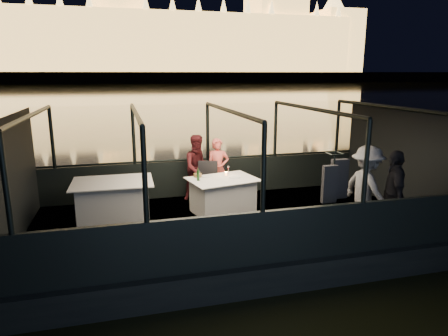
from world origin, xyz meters
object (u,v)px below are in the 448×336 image
object	(u,v)px
wine_bottle	(198,174)
dining_table_central	(223,195)
coat_stand	(332,195)
chair_port_left	(210,186)
dining_table_aft	(114,203)
passenger_dark	(393,193)
person_man_maroon	(199,170)
chair_port_right	(219,182)
passenger_stripe	(366,189)
person_woman_coral	(218,169)

from	to	relation	value
wine_bottle	dining_table_central	bearing A→B (deg)	0.51
coat_stand	chair_port_left	bearing A→B (deg)	121.01
dining_table_aft	coat_stand	xyz separation A→B (m)	(3.81, -2.13, 0.51)
passenger_dark	coat_stand	bearing A→B (deg)	-65.97
person_man_maroon	wine_bottle	xyz separation A→B (m)	(-0.21, -1.04, 0.17)
chair_port_left	dining_table_aft	bearing A→B (deg)	-150.00
chair_port_right	chair_port_left	bearing A→B (deg)	-164.82
passenger_stripe	wine_bottle	bearing A→B (deg)	52.98
passenger_dark	wine_bottle	world-z (taller)	passenger_dark
chair_port_right	passenger_stripe	xyz separation A→B (m)	(2.29, -2.56, 0.40)
chair_port_left	coat_stand	size ratio (longest dim) A/B	0.58
person_woman_coral	chair_port_right	bearing A→B (deg)	-81.42
coat_stand	passenger_stripe	bearing A→B (deg)	21.36
chair_port_left	wine_bottle	distance (m)	0.87
chair_port_left	passenger_dark	bearing A→B (deg)	-28.45
dining_table_central	person_man_maroon	xyz separation A→B (m)	(-0.34, 1.04, 0.36)
dining_table_central	person_woman_coral	distance (m)	1.08
passenger_stripe	person_man_maroon	bearing A→B (deg)	38.01
passenger_stripe	passenger_dark	xyz separation A→B (m)	(0.30, -0.40, 0.00)
coat_stand	wine_bottle	world-z (taller)	coat_stand
dining_table_aft	chair_port_right	size ratio (longest dim) A/B	1.75
chair_port_left	coat_stand	xyz separation A→B (m)	(1.63, -2.71, 0.45)
chair_port_left	passenger_dark	xyz separation A→B (m)	(2.87, -2.74, 0.40)
chair_port_right	coat_stand	bearing A→B (deg)	-88.97
dining_table_central	dining_table_aft	world-z (taller)	dining_table_aft
dining_table_central	passenger_stripe	bearing A→B (deg)	-35.38
person_woman_coral	dining_table_central	bearing A→B (deg)	-87.25
chair_port_left	chair_port_right	world-z (taller)	chair_port_left
dining_table_central	passenger_dark	size ratio (longest dim) A/B	0.87
chair_port_right	coat_stand	world-z (taller)	coat_stand
passenger_dark	chair_port_right	bearing A→B (deg)	-113.50
dining_table_aft	passenger_dark	world-z (taller)	passenger_dark
dining_table_aft	person_man_maroon	bearing A→B (deg)	26.62
person_woman_coral	person_man_maroon	distance (m)	0.47
coat_stand	person_man_maroon	distance (m)	3.62
chair_port_left	passenger_dark	world-z (taller)	passenger_dark
dining_table_central	wine_bottle	size ratio (longest dim) A/B	5.17
coat_stand	passenger_dark	xyz separation A→B (m)	(1.25, -0.03, -0.05)
person_woman_coral	coat_stand	bearing A→B (deg)	-56.09
dining_table_central	wine_bottle	bearing A→B (deg)	-179.49
dining_table_aft	person_man_maroon	size ratio (longest dim) A/B	1.02
dining_table_central	person_woman_coral	xyz separation A→B (m)	(0.14, 1.01, 0.36)
chair_port_right	passenger_stripe	bearing A→B (deg)	-71.76
chair_port_left	passenger_stripe	distance (m)	3.50
person_man_maroon	wine_bottle	bearing A→B (deg)	-107.38
dining_table_aft	wine_bottle	xyz separation A→B (m)	(1.78, -0.04, 0.53)
chair_port_right	coat_stand	distance (m)	3.26
chair_port_right	dining_table_central	bearing A→B (deg)	-122.50
dining_table_aft	chair_port_left	bearing A→B (deg)	14.86
dining_table_central	person_man_maroon	bearing A→B (deg)	107.93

